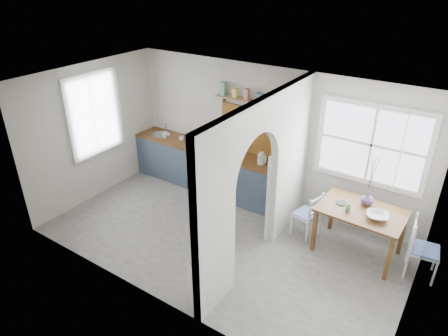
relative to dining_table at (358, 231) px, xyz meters
The scene contains 26 objects.
floor 2.21m from the dining_table, 154.99° to the right, with size 5.80×3.20×0.01m, color gray.
ceiling 3.10m from the dining_table, 154.99° to the right, with size 5.80×3.20×0.01m, color beige.
walls 2.35m from the dining_table, 154.99° to the right, with size 5.81×3.21×2.60m.
partition 1.86m from the dining_table, 145.86° to the right, with size 0.12×3.20×2.60m.
kitchen_window 5.08m from the dining_table, 169.25° to the right, with size 0.10×1.16×1.50m, color white, non-canonical shape.
nook_window 1.37m from the dining_table, 104.94° to the left, with size 1.76×0.10×1.30m, color white, non-canonical shape.
counter 3.13m from the dining_table, behind, with size 3.50×0.60×0.90m.
sink 4.44m from the dining_table, behind, with size 0.40×0.40×0.02m, color silver.
backsplash 2.46m from the dining_table, 163.23° to the left, with size 1.65×0.03×0.90m, color brown.
shelf 2.76m from the dining_table, 165.31° to the left, with size 1.75×0.20×0.21m.
pendant_lamp 2.36m from the dining_table, behind, with size 0.26×0.26×0.16m, color beige.
utensil_rail 1.72m from the dining_table, behind, with size 0.02×0.02×0.50m, color silver.
dining_table is the anchor object (origin of this frame).
chair_left 0.87m from the dining_table, behind, with size 0.37×0.37×0.82m, color silver, non-canonical shape.
chair_right 0.95m from the dining_table, ahead, with size 0.42×0.42×0.91m, color silver, non-canonical shape.
kettle 2.07m from the dining_table, 169.93° to the left, with size 0.19×0.15×0.22m, color silver, non-canonical shape.
mug_a 4.26m from the dining_table, behind, with size 0.10×0.10×0.10m, color white.
mug_b 3.89m from the dining_table, behind, with size 0.11×0.11×0.09m, color silver.
knife_block 3.62m from the dining_table, behind, with size 0.10×0.15×0.23m, color #3D2014.
jar 3.32m from the dining_table, behind, with size 0.11×0.11×0.18m, color #706550.
towel_magenta 1.40m from the dining_table, behind, with size 0.02×0.03×0.59m, color #BF3075.
towel_orange 1.40m from the dining_table, behind, with size 0.02×0.03×0.49m, color #E75916.
bowl 0.51m from the dining_table, 22.04° to the right, with size 0.31×0.31×0.08m, color silver.
table_cup 0.50m from the dining_table, 142.60° to the right, with size 0.10×0.10×0.09m, color #6CA96D.
plate 0.52m from the dining_table, behind, with size 0.17×0.17×0.01m, color black.
vase 0.54m from the dining_table, 88.15° to the left, with size 0.20×0.20×0.21m, color #5C3E6B.
Camera 1 is at (3.04, -4.50, 4.14)m, focal length 32.00 mm.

